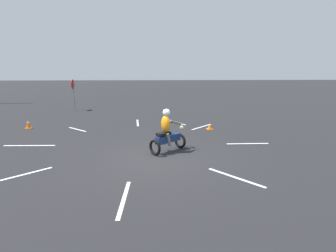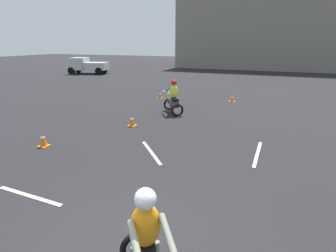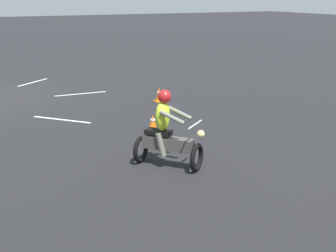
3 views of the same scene
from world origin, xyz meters
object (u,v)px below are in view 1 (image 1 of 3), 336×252
object	(u,v)px
traffic_cone_near_left	(28,124)
motorcycle_rider_foreground	(167,133)
stop_sign	(73,89)
traffic_cone_mid_left	(210,126)

from	to	relation	value
traffic_cone_near_left	motorcycle_rider_foreground	bearing A→B (deg)	-120.99
motorcycle_rider_foreground	stop_sign	world-z (taller)	stop_sign
stop_sign	traffic_cone_near_left	size ratio (longest dim) A/B	5.06
stop_sign	traffic_cone_near_left	xyz separation A→B (m)	(-5.92, 0.66, -1.42)
motorcycle_rider_foreground	stop_sign	bearing A→B (deg)	172.39
stop_sign	traffic_cone_mid_left	bearing A→B (deg)	-126.71
motorcycle_rider_foreground	traffic_cone_near_left	size ratio (longest dim) A/B	3.65
stop_sign	traffic_cone_near_left	bearing A→B (deg)	173.64
traffic_cone_mid_left	traffic_cone_near_left	bearing A→B (deg)	85.83
motorcycle_rider_foreground	traffic_cone_mid_left	size ratio (longest dim) A/B	5.09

